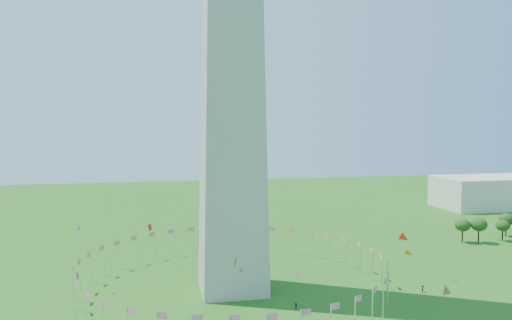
{
  "coord_description": "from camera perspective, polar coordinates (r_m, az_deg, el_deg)",
  "views": [
    {
      "loc": [
        -20.05,
        -78.16,
        44.74
      ],
      "look_at": [
        3.26,
        35.0,
        35.82
      ],
      "focal_mm": 35.0,
      "sensor_mm": 36.0,
      "label": 1
    }
  ],
  "objects": [
    {
      "name": "kites_aloft",
      "position": [
        109.63,
        9.13,
        -9.17
      ],
      "size": [
        92.96,
        72.56,
        33.42
      ],
      "color": "orange",
      "rests_on": "ground"
    },
    {
      "name": "flag_ring",
      "position": [
        135.82,
        -2.69,
        -12.82
      ],
      "size": [
        80.24,
        80.24,
        9.0
      ],
      "color": "silver",
      "rests_on": "ground"
    },
    {
      "name": "gov_building_east_a",
      "position": [
        286.93,
        24.88,
        -3.35
      ],
      "size": [
        50.0,
        30.0,
        16.0
      ],
      "primitive_type": "cube",
      "color": "beige",
      "rests_on": "ground"
    }
  ]
}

